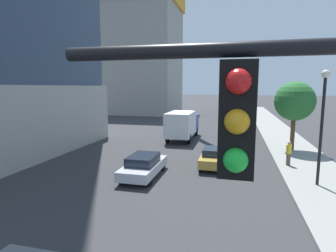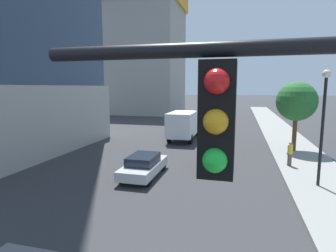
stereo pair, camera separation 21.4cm
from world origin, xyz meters
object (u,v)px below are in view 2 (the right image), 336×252
car_gold (215,157)px  box_truck (184,124)px  construction_building (145,48)px  street_lamp (324,112)px  street_tree (297,102)px  car_silver (144,165)px  pedestrian_yellow_shirt (290,154)px

car_gold → box_truck: 10.38m
construction_building → street_lamp: construction_building is taller
street_tree → car_silver: (-10.33, -9.58, -3.65)m
street_lamp → street_tree: (0.25, 8.99, 0.10)m
construction_building → pedestrian_yellow_shirt: size_ratio=18.90×
car_silver → construction_building: bearing=109.1°
car_silver → box_truck: (0.00, 12.70, 0.99)m
car_gold → street_tree: bearing=45.8°
street_lamp → car_gold: 7.40m
car_gold → construction_building: bearing=116.0°
construction_building → car_gold: size_ratio=7.79×
street_tree → construction_building: bearing=128.0°
street_lamp → box_truck: 15.96m
car_gold → pedestrian_yellow_shirt: bearing=12.6°
pedestrian_yellow_shirt → car_silver: bearing=-154.5°
car_silver → car_gold: bearing=37.9°
box_truck → street_lamp: bearing=-50.2°
street_lamp → pedestrian_yellow_shirt: bearing=103.3°
construction_building → car_silver: construction_building is taller
car_gold → car_silver: (-4.17, -3.25, 0.02)m
construction_building → street_tree: (24.60, -31.51, -9.49)m
car_gold → pedestrian_yellow_shirt: (5.02, 1.12, 0.32)m
street_lamp → box_truck: bearing=129.8°
street_tree → box_truck: 11.12m
street_tree → car_gold: (-6.16, -6.33, -3.67)m
pedestrian_yellow_shirt → box_truck: bearing=137.8°
street_lamp → car_gold: size_ratio=1.54×
street_lamp → box_truck: street_lamp is taller
construction_building → car_gold: 44.10m
car_silver → street_tree: bearing=42.8°
street_lamp → car_silver: street_lamp is taller
car_silver → pedestrian_yellow_shirt: pedestrian_yellow_shirt is taller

